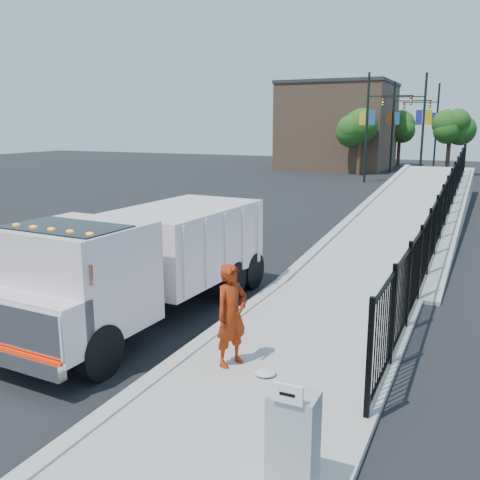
% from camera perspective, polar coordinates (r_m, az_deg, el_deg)
% --- Properties ---
extents(ground, '(120.00, 120.00, 0.00)m').
position_cam_1_polar(ground, '(11.31, -2.71, -10.28)').
color(ground, black).
rests_on(ground, ground).
extents(sidewalk, '(3.55, 12.00, 0.12)m').
position_cam_1_polar(sidewalk, '(8.91, 2.57, -16.42)').
color(sidewalk, '#9E998E').
rests_on(sidewalk, ground).
extents(curb, '(0.30, 12.00, 0.16)m').
position_cam_1_polar(curb, '(9.70, -8.33, -13.87)').
color(curb, '#ADAAA3').
rests_on(curb, ground).
extents(ramp, '(3.95, 24.06, 3.19)m').
position_cam_1_polar(ramp, '(25.76, 18.35, 1.97)').
color(ramp, '#9E998E').
rests_on(ramp, ground).
extents(iron_fence, '(0.10, 28.00, 1.80)m').
position_cam_1_polar(iron_fence, '(21.56, 21.01, 2.30)').
color(iron_fence, black).
rests_on(iron_fence, ground).
extents(truck, '(2.78, 7.57, 2.56)m').
position_cam_1_polar(truck, '(11.92, -10.44, -1.99)').
color(truck, black).
rests_on(truck, ground).
extents(worker, '(0.67, 0.79, 1.85)m').
position_cam_1_polar(worker, '(9.49, -0.91, -8.01)').
color(worker, maroon).
rests_on(worker, sidewalk).
extents(utility_cabinet, '(0.55, 0.40, 1.25)m').
position_cam_1_polar(utility_cabinet, '(6.59, 5.67, -20.82)').
color(utility_cabinet, gray).
rests_on(utility_cabinet, sidewalk).
extents(arrow_sign, '(0.35, 0.04, 0.22)m').
position_cam_1_polar(arrow_sign, '(6.04, 5.11, -16.03)').
color(arrow_sign, white).
rests_on(arrow_sign, utility_cabinet).
extents(debris, '(0.38, 0.38, 0.10)m').
position_cam_1_polar(debris, '(9.45, 2.68, -13.92)').
color(debris, silver).
rests_on(debris, sidewalk).
extents(light_pole_0, '(3.77, 0.22, 8.00)m').
position_cam_1_polar(light_pole_0, '(41.49, 13.81, 11.99)').
color(light_pole_0, black).
rests_on(light_pole_0, ground).
extents(light_pole_1, '(3.78, 0.22, 8.00)m').
position_cam_1_polar(light_pole_1, '(42.95, 18.56, 11.71)').
color(light_pole_1, black).
rests_on(light_pole_1, ground).
extents(light_pole_2, '(3.78, 0.22, 8.00)m').
position_cam_1_polar(light_pole_2, '(50.62, 16.32, 11.85)').
color(light_pole_2, black).
rests_on(light_pole_2, ground).
extents(light_pole_3, '(3.78, 0.22, 8.00)m').
position_cam_1_polar(light_pole_3, '(54.24, 19.91, 11.61)').
color(light_pole_3, black).
rests_on(light_pole_3, ground).
extents(tree_0, '(3.00, 3.00, 5.50)m').
position_cam_1_polar(tree_0, '(47.44, 12.72, 11.55)').
color(tree_0, '#382314').
rests_on(tree_0, ground).
extents(tree_1, '(2.35, 2.35, 5.18)m').
position_cam_1_polar(tree_1, '(49.03, 21.51, 10.98)').
color(tree_1, '#382314').
rests_on(tree_1, ground).
extents(tree_2, '(3.01, 3.01, 5.51)m').
position_cam_1_polar(tree_2, '(59.52, 16.71, 11.44)').
color(tree_2, '#382314').
rests_on(tree_2, ground).
extents(building, '(10.00, 10.00, 8.00)m').
position_cam_1_polar(building, '(55.02, 10.41, 11.75)').
color(building, '#8C664C').
rests_on(building, ground).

